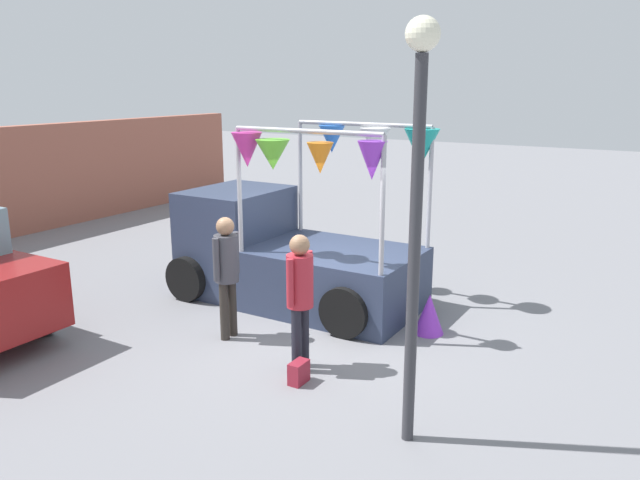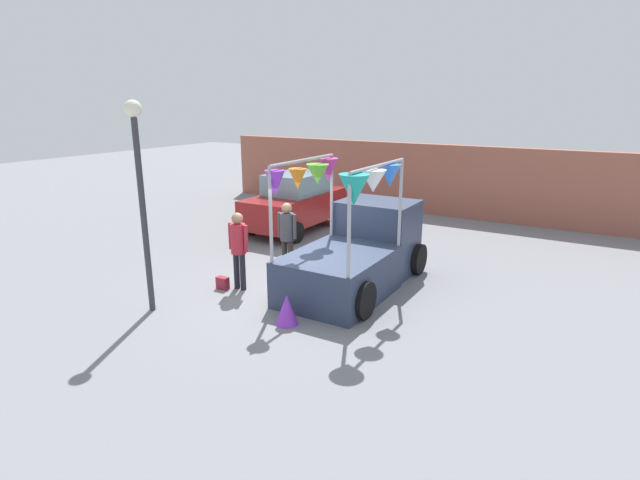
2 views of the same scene
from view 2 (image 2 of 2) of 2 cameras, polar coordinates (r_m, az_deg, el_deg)
The scene contains 9 objects.
ground_plane at distance 11.32m, azimuth -2.80°, elevation -5.89°, with size 60.00×60.00×0.00m, color slate.
vendor_truck at distance 11.56m, azimuth 4.53°, elevation -0.82°, with size 2.50×4.18×2.97m.
parked_car at distance 16.37m, azimuth -2.78°, elevation 4.37°, with size 1.88×4.00×1.88m.
person_customer at distance 11.26m, azimuth -9.31°, elevation -0.37°, with size 0.53×0.34×1.78m.
person_vendor at distance 12.17m, azimuth -3.78°, elevation 1.03°, with size 0.53×0.34×1.78m.
handbag at distance 11.63m, azimuth -11.07°, elevation -4.84°, with size 0.28×0.16×0.28m, color maroon.
street_lamp at distance 10.21m, azimuth -19.89°, elevation 6.55°, with size 0.32×0.32×4.17m.
brick_boundary_wall at distance 19.21m, azimuth 12.78°, elevation 6.77°, with size 18.00×0.36×2.60m, color #9E5947.
folded_kite_bundle_violet at distance 9.65m, azimuth -3.82°, elevation -7.93°, with size 0.44×0.44×0.60m, color purple.
Camera 2 is at (5.85, -8.75, 4.17)m, focal length 28.00 mm.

